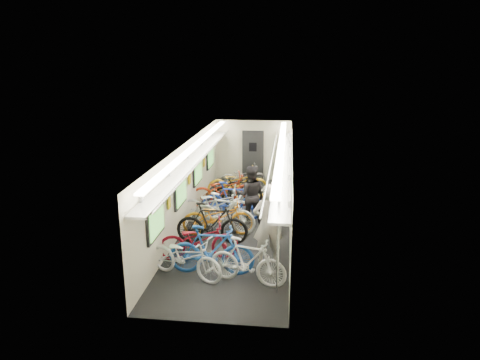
% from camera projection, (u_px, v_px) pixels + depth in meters
% --- Properties ---
extents(train_car_shell, '(10.00, 10.00, 10.00)m').
position_uv_depth(train_car_shell, '(229.00, 163.00, 12.89)').
color(train_car_shell, black).
rests_on(train_car_shell, ground).
extents(bicycle_0, '(1.96, 1.28, 0.97)m').
position_uv_depth(bicycle_0, '(186.00, 257.00, 9.35)').
color(bicycle_0, silver).
rests_on(bicycle_0, ground).
extents(bicycle_1, '(1.93, 0.57, 1.15)m').
position_uv_depth(bicycle_1, '(211.00, 250.00, 9.47)').
color(bicycle_1, '#1B4DA4').
rests_on(bicycle_1, ground).
extents(bicycle_2, '(2.00, 1.04, 1.00)m').
position_uv_depth(bicycle_2, '(199.00, 240.00, 10.20)').
color(bicycle_2, maroon).
rests_on(bicycle_2, ground).
extents(bicycle_3, '(1.89, 0.56, 1.13)m').
position_uv_depth(bicycle_3, '(212.00, 223.00, 11.08)').
color(bicycle_3, black).
rests_on(bicycle_3, ground).
extents(bicycle_4, '(2.04, 0.96, 1.03)m').
position_uv_depth(bicycle_4, '(218.00, 217.00, 11.68)').
color(bicycle_4, orange).
rests_on(bicycle_4, ground).
extents(bicycle_5, '(1.92, 1.01, 1.11)m').
position_uv_depth(bicycle_5, '(225.00, 213.00, 11.88)').
color(bicycle_5, silver).
rests_on(bicycle_5, ground).
extents(bicycle_6, '(2.14, 0.83, 1.11)m').
position_uv_depth(bicycle_6, '(216.00, 205.00, 12.57)').
color(bicycle_6, silver).
rests_on(bicycle_6, ground).
extents(bicycle_7, '(1.94, 0.64, 1.15)m').
position_uv_depth(bicycle_7, '(233.00, 200.00, 12.88)').
color(bicycle_7, navy).
rests_on(bicycle_7, ground).
extents(bicycle_8, '(2.28, 1.40, 1.13)m').
position_uv_depth(bicycle_8, '(223.00, 190.00, 13.92)').
color(bicycle_8, maroon).
rests_on(bicycle_8, ground).
extents(bicycle_9, '(1.66, 0.61, 0.97)m').
position_uv_depth(bicycle_9, '(238.00, 191.00, 14.11)').
color(bicycle_9, black).
rests_on(bicycle_9, ground).
extents(bicycle_10, '(2.22, 1.18, 1.11)m').
position_uv_depth(bicycle_10, '(238.00, 183.00, 14.81)').
color(bicycle_10, '#C78E12').
rests_on(bicycle_10, ground).
extents(bicycle_11, '(1.79, 0.89, 1.04)m').
position_uv_depth(bicycle_11, '(248.00, 261.00, 9.07)').
color(bicycle_11, silver).
rests_on(bicycle_11, ground).
extents(bicycle_12, '(1.87, 1.05, 0.93)m').
position_uv_depth(bicycle_12, '(243.00, 177.00, 15.96)').
color(bicycle_12, slate).
rests_on(bicycle_12, ground).
extents(passenger_near, '(0.77, 0.58, 1.93)m').
position_uv_depth(passenger_near, '(268.00, 224.00, 9.96)').
color(passenger_near, gray).
rests_on(passenger_near, ground).
extents(passenger_mid, '(0.89, 0.72, 1.74)m').
position_uv_depth(passenger_mid, '(250.00, 195.00, 12.46)').
color(passenger_mid, black).
rests_on(passenger_mid, ground).
extents(backpack, '(0.28, 0.19, 0.38)m').
position_uv_depth(backpack, '(277.00, 198.00, 10.78)').
color(backpack, red).
rests_on(backpack, passenger_near).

